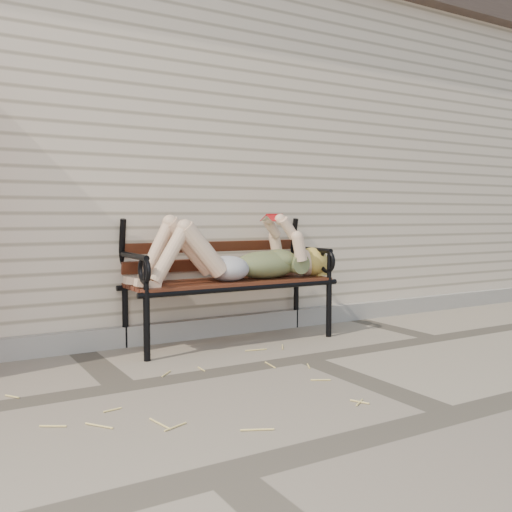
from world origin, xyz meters
TOP-DOWN VIEW (x-y plane):
  - ground at (0.00, 0.00)m, footprint 80.00×80.00m
  - house_wall at (0.00, 3.00)m, footprint 8.00×4.00m
  - house_roof at (0.00, 3.00)m, footprint 8.30×4.30m
  - foundation_strip at (0.00, 0.97)m, footprint 8.00×0.10m
  - garden_bench at (-0.18, 0.82)m, footprint 1.71×0.68m
  - reading_woman at (-0.17, 0.68)m, footprint 1.61×0.37m
  - straw_scatter at (-1.65, -0.08)m, footprint 2.80×1.74m

SIDE VIEW (x-z plane):
  - ground at x=0.00m, z-range 0.00..0.00m
  - straw_scatter at x=-1.65m, z-range 0.00..0.01m
  - foundation_strip at x=0.00m, z-range 0.00..0.15m
  - garden_bench at x=-0.18m, z-range 0.07..1.17m
  - reading_woman at x=-0.17m, z-range 0.40..0.91m
  - house_wall at x=0.00m, z-range 0.00..3.00m
  - house_roof at x=0.00m, z-range 3.00..3.30m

